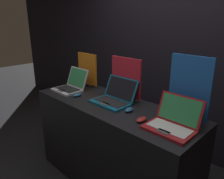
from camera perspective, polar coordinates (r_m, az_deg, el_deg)
wall_back at (r=2.92m, az=16.30°, el=10.91°), size 8.00×0.05×2.80m
display_counter at (r=2.35m, az=-0.00°, el=-14.47°), size 1.77×0.62×0.94m
laptop_front at (r=2.58m, az=-10.68°, el=1.13°), size 0.32×0.33×0.24m
mouse_front at (r=2.36m, az=-9.06°, el=-1.39°), size 0.06×0.11×0.03m
promo_stand_front at (r=2.68m, az=-6.46°, el=4.96°), size 0.32×0.07×0.40m
laptop_middle at (r=2.16m, az=0.55°, el=-1.99°), size 0.38×0.33×0.23m
mouse_middle at (r=1.97m, az=4.48°, el=-5.31°), size 0.06×0.10×0.04m
promo_stand_middle at (r=2.23m, az=3.61°, el=2.67°), size 0.38×0.07×0.43m
laptop_back at (r=1.72m, az=15.60°, el=-8.10°), size 0.36×0.31×0.23m
mouse_back at (r=1.80m, az=7.73°, el=-7.75°), size 0.06×0.11×0.03m
promo_stand_back at (r=1.83m, az=19.52°, el=-0.15°), size 0.34×0.07×0.53m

